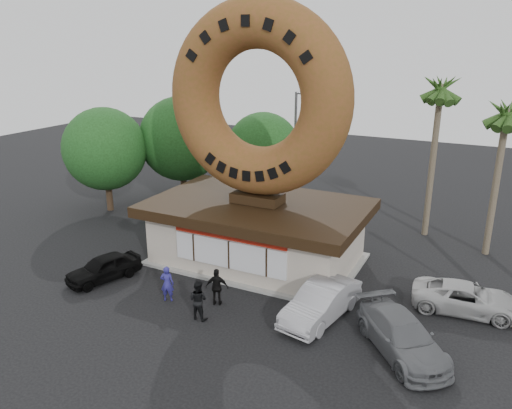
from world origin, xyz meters
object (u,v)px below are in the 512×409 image
at_px(car_silver, 321,302).
at_px(person_left, 167,284).
at_px(car_white, 467,298).
at_px(person_center, 198,300).
at_px(street_lamp, 297,143).
at_px(person_right, 217,287).
at_px(giant_donut, 258,99).
at_px(car_black, 104,268).
at_px(car_grey, 402,336).
at_px(donut_shop, 257,230).

bearing_deg(car_silver, person_left, -155.40).
bearing_deg(person_left, car_white, -177.52).
xyz_separation_m(person_center, car_silver, (4.66, 2.34, -0.12)).
xyz_separation_m(person_left, car_white, (12.28, 5.03, -0.21)).
bearing_deg(person_center, street_lamp, -82.29).
bearing_deg(person_right, person_left, -2.82).
bearing_deg(street_lamp, person_left, -89.55).
height_order(person_right, car_silver, person_right).
bearing_deg(person_center, car_silver, -153.35).
relative_size(giant_donut, person_right, 5.51).
height_order(car_black, car_silver, car_silver).
relative_size(person_left, car_black, 0.46).
bearing_deg(car_grey, street_lamp, 84.70).
bearing_deg(car_grey, car_silver, 124.89).
height_order(person_left, car_silver, person_left).
distance_m(person_center, car_grey, 8.35).
xyz_separation_m(donut_shop, person_center, (0.37, -6.40, -0.89)).
xyz_separation_m(donut_shop, car_black, (-5.81, -5.40, -1.13)).
bearing_deg(car_grey, giant_donut, 109.53).
xyz_separation_m(donut_shop, car_silver, (5.03, -4.07, -1.01)).
height_order(donut_shop, person_left, donut_shop).
relative_size(person_left, car_white, 0.37).
bearing_deg(person_center, car_white, -150.73).
height_order(person_center, car_silver, person_center).
relative_size(person_left, car_grey, 0.35).
distance_m(person_right, car_grey, 8.12).
xyz_separation_m(person_left, car_black, (-4.08, 0.32, -0.21)).
height_order(giant_donut, street_lamp, giant_donut).
bearing_deg(person_center, person_left, -18.02).
bearing_deg(person_right, car_silver, 171.94).
distance_m(donut_shop, person_right, 5.13).
height_order(giant_donut, person_left, giant_donut).
distance_m(donut_shop, person_left, 6.05).
bearing_deg(car_silver, car_grey, -4.16).
xyz_separation_m(person_center, car_white, (10.18, 5.71, -0.24)).
bearing_deg(car_white, person_right, 108.12).
height_order(person_left, person_center, person_center).
relative_size(person_left, car_silver, 0.37).
bearing_deg(car_silver, giant_donut, 151.76).
bearing_deg(car_grey, person_center, 149.41).
xyz_separation_m(person_right, car_white, (10.07, 4.34, -0.23)).
distance_m(car_black, car_grey, 14.42).
relative_size(person_right, car_black, 0.47).
bearing_deg(car_grey, person_right, 139.95).
bearing_deg(car_white, person_left, 107.07).
bearing_deg(street_lamp, car_grey, -55.19).
bearing_deg(car_silver, car_white, 42.23).
bearing_deg(car_white, car_silver, 116.20).
bearing_deg(car_white, car_black, 100.86).
xyz_separation_m(person_left, person_right, (2.22, 0.69, 0.02)).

